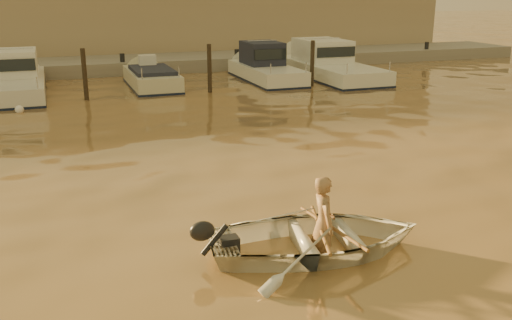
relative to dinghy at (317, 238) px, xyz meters
name	(u,v)px	position (x,y,z in m)	size (l,w,h in m)	color
ground_plane	(155,240)	(-2.47, 1.38, -0.25)	(160.00, 160.00, 0.00)	brown
dinghy	(317,238)	(0.00, 0.00, 0.00)	(2.57, 3.60, 0.75)	silver
person	(323,223)	(0.10, -0.01, 0.26)	(0.59, 0.39, 1.62)	#966F4B
outboard_motor	(228,245)	(-1.49, 0.21, 0.03)	(0.90, 0.40, 0.70)	black
oar_port	(332,228)	(0.25, -0.03, 0.17)	(0.06, 0.06, 2.10)	brown
oar_starboard	(320,229)	(0.05, -0.01, 0.17)	(0.06, 0.06, 2.10)	brown
moored_boat_2	(15,79)	(-5.29, 17.38, 0.37)	(2.22, 7.46, 1.75)	silver
moored_boat_3	(152,82)	(0.27, 17.38, -0.03)	(1.88, 5.51, 0.95)	beige
moored_boat_4	(266,67)	(5.69, 17.38, 0.37)	(2.05, 6.39, 1.75)	silver
moored_boat_5	(329,64)	(8.97, 17.38, 0.37)	(2.62, 8.65, 1.75)	silver
piling_2	(85,77)	(-2.67, 15.18, 0.65)	(0.18, 0.18, 2.20)	#2D2319
piling_3	(210,71)	(2.33, 15.18, 0.65)	(0.18, 0.18, 2.20)	#2D2319
piling_4	(312,66)	(7.03, 15.18, 0.65)	(0.18, 0.18, 2.20)	#2D2319
fender_c	(19,110)	(-5.07, 13.60, -0.15)	(0.30, 0.30, 0.30)	white
fender_d	(168,92)	(0.57, 15.39, -0.15)	(0.30, 0.30, 0.30)	#D44E19
fender_e	(286,86)	(5.75, 15.07, -0.15)	(0.30, 0.30, 0.30)	white
quay	(80,70)	(-2.47, 22.88, -0.10)	(52.00, 4.00, 1.00)	gray
waterfront_building	(71,19)	(-2.47, 28.38, 2.15)	(46.00, 7.00, 4.80)	#9E8466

